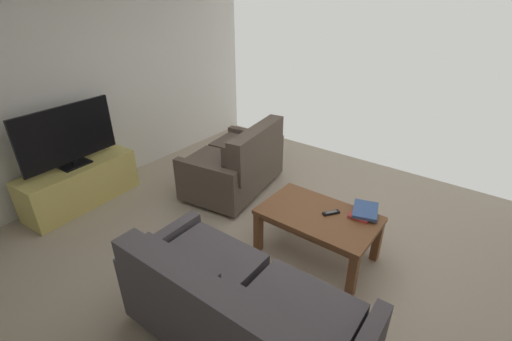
{
  "coord_description": "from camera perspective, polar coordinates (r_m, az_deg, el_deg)",
  "views": [
    {
      "loc": [
        -1.3,
        2.23,
        2.27
      ],
      "look_at": [
        0.3,
        0.13,
        0.9
      ],
      "focal_mm": 24.46,
      "sensor_mm": 36.0,
      "label": 1
    }
  ],
  "objects": [
    {
      "name": "tv_remote",
      "position": [
        3.25,
        12.18,
        -6.78
      ],
      "size": [
        0.13,
        0.16,
        0.02
      ],
      "color": "black",
      "rests_on": "coffee_table"
    },
    {
      "name": "loveseat_near",
      "position": [
        4.3,
        -3.05,
        1.17
      ],
      "size": [
        1.0,
        1.37,
        0.87
      ],
      "color": "black",
      "rests_on": "ground"
    },
    {
      "name": "book_stack",
      "position": [
        3.32,
        17.3,
        -6.33
      ],
      "size": [
        0.29,
        0.34,
        0.05
      ],
      "color": "#C63833",
      "rests_on": "coffee_table"
    },
    {
      "name": "coffee_table",
      "position": [
        3.27,
        10.13,
        -8.0
      ],
      "size": [
        1.04,
        0.64,
        0.47
      ],
      "color": "brown",
      "rests_on": "ground"
    },
    {
      "name": "ground_plane",
      "position": [
        3.44,
        5.45,
        -14.07
      ],
      "size": [
        5.59,
        4.96,
        0.01
      ],
      "primitive_type": "cube",
      "color": "tan"
    },
    {
      "name": "flat_tv",
      "position": [
        4.33,
        -28.46,
        5.02
      ],
      "size": [
        0.22,
        1.09,
        0.69
      ],
      "color": "black",
      "rests_on": "tv_stand"
    },
    {
      "name": "sofa_main",
      "position": [
        2.51,
        -3.05,
        -22.06
      ],
      "size": [
        1.72,
        0.82,
        0.83
      ],
      "color": "black",
      "rests_on": "ground"
    },
    {
      "name": "wall_right",
      "position": [
        4.75,
        -24.45,
        14.14
      ],
      "size": [
        0.12,
        4.96,
        2.73
      ],
      "primitive_type": "cube",
      "color": "white",
      "rests_on": "ground"
    },
    {
      "name": "tv_stand",
      "position": [
        4.56,
        -26.77,
        -2.02
      ],
      "size": [
        0.54,
        1.31,
        0.5
      ],
      "color": "#D8C666",
      "rests_on": "ground"
    }
  ]
}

